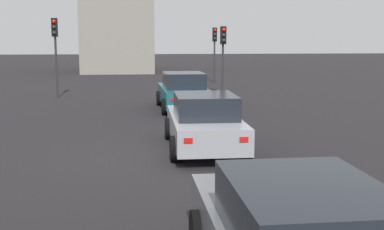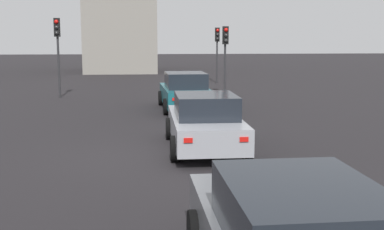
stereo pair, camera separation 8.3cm
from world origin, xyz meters
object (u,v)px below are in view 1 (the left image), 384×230
(car_silver_left_second, at_px, (204,123))
(traffic_light_near_right, at_px, (215,43))
(traffic_light_near_left, at_px, (223,46))
(traffic_light_far_left, at_px, (55,41))
(car_teal_left_lead, at_px, (183,92))

(car_silver_left_second, bearing_deg, traffic_light_near_right, -9.01)
(traffic_light_near_left, relative_size, traffic_light_far_left, 0.90)
(car_silver_left_second, distance_m, traffic_light_near_left, 12.64)
(car_silver_left_second, xyz_separation_m, traffic_light_far_left, (12.15, 5.79, 2.09))
(car_teal_left_lead, distance_m, traffic_light_far_left, 7.80)
(car_teal_left_lead, bearing_deg, car_silver_left_second, 177.23)
(traffic_light_near_right, xyz_separation_m, traffic_light_far_left, (-7.36, 8.99, 0.20))
(traffic_light_far_left, bearing_deg, traffic_light_near_left, 91.44)
(traffic_light_near_right, bearing_deg, traffic_light_near_left, -5.95)
(car_teal_left_lead, bearing_deg, traffic_light_near_right, -16.55)
(traffic_light_near_left, height_order, traffic_light_near_right, traffic_light_near_right)
(traffic_light_near_right, relative_size, traffic_light_far_left, 0.93)
(traffic_light_near_left, bearing_deg, traffic_light_far_left, -93.55)
(car_teal_left_lead, relative_size, traffic_light_far_left, 1.18)
(car_teal_left_lead, height_order, traffic_light_near_right, traffic_light_near_right)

